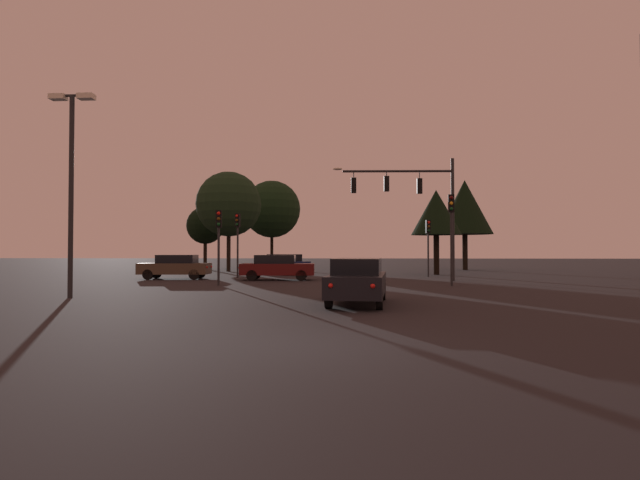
# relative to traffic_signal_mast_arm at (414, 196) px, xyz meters

# --- Properties ---
(ground_plane) EXTENTS (168.00, 168.00, 0.00)m
(ground_plane) POSITION_rel_traffic_signal_mast_arm_xyz_m (-4.51, 4.19, -4.98)
(ground_plane) COLOR black
(ground_plane) RESTS_ON ground
(traffic_signal_mast_arm) EXTENTS (7.13, 0.57, 7.21)m
(traffic_signal_mast_arm) POSITION_rel_traffic_signal_mast_arm_xyz_m (0.00, 0.00, 0.00)
(traffic_signal_mast_arm) COLOR #232326
(traffic_signal_mast_arm) RESTS_ON ground
(traffic_light_corner_left) EXTENTS (0.34, 0.38, 3.88)m
(traffic_light_corner_left) POSITION_rel_traffic_signal_mast_arm_xyz_m (1.55, 4.82, -2.22)
(traffic_light_corner_left) COLOR #232326
(traffic_light_corner_left) RESTS_ON ground
(traffic_light_corner_right) EXTENTS (0.33, 0.37, 4.61)m
(traffic_light_corner_right) POSITION_rel_traffic_signal_mast_arm_xyz_m (1.31, -4.10, -1.73)
(traffic_light_corner_right) COLOR #232326
(traffic_light_corner_right) RESTS_ON ground
(traffic_light_median) EXTENTS (0.34, 0.37, 3.85)m
(traffic_light_median) POSITION_rel_traffic_signal_mast_arm_xyz_m (-10.51, -4.42, -2.24)
(traffic_light_median) COLOR #232326
(traffic_light_median) RESTS_ON ground
(traffic_light_far_side) EXTENTS (0.34, 0.38, 4.23)m
(traffic_light_far_side) POSITION_rel_traffic_signal_mast_arm_xyz_m (-11.16, 2.85, -1.98)
(traffic_light_far_side) COLOR #232326
(traffic_light_far_side) RESTS_ON ground
(car_nearside_lane) EXTENTS (2.17, 4.67, 1.52)m
(car_nearside_lane) POSITION_rel_traffic_signal_mast_arm_xyz_m (-3.57, -12.99, -4.19)
(car_nearside_lane) COLOR black
(car_nearside_lane) RESTS_ON ground
(car_crossing_left) EXTENTS (4.56, 2.04, 1.52)m
(car_crossing_left) POSITION_rel_traffic_signal_mast_arm_xyz_m (-8.20, 0.49, -4.19)
(car_crossing_left) COLOR #4C0F0F
(car_crossing_left) RESTS_ON ground
(car_crossing_right) EXTENTS (4.43, 2.00, 1.52)m
(car_crossing_right) POSITION_rel_traffic_signal_mast_arm_xyz_m (-14.71, 1.14, -4.19)
(car_crossing_right) COLOR #473828
(car_crossing_right) RESTS_ON ground
(car_far_lane) EXTENTS (4.21, 3.91, 1.52)m
(car_far_lane) POSITION_rel_traffic_signal_mast_arm_xyz_m (-8.70, 7.21, -4.19)
(car_far_lane) COLOR #0F1947
(car_far_lane) RESTS_ON ground
(parking_lot_lamp_post) EXTENTS (1.70, 0.36, 7.71)m
(parking_lot_lamp_post) POSITION_rel_traffic_signal_mast_arm_xyz_m (-14.34, -11.36, -0.07)
(parking_lot_lamp_post) COLOR #232326
(parking_lot_lamp_post) RESTS_ON ground
(tree_behind_sign) EXTENTS (3.61, 3.61, 6.05)m
(tree_behind_sign) POSITION_rel_traffic_signal_mast_arm_xyz_m (-17.71, 17.96, -0.76)
(tree_behind_sign) COLOR black
(tree_behind_sign) RESTS_ON ground
(tree_left_far) EXTENTS (5.10, 5.10, 8.36)m
(tree_left_far) POSITION_rel_traffic_signal_mast_arm_xyz_m (6.91, 17.42, 0.83)
(tree_left_far) COLOR black
(tree_left_far) RESTS_ON ground
(tree_center_horizon) EXTENTS (3.71, 3.71, 6.32)m
(tree_center_horizon) POSITION_rel_traffic_signal_mast_arm_xyz_m (2.65, 7.97, -0.37)
(tree_center_horizon) COLOR black
(tree_center_horizon) RESTS_ON ground
(tree_right_cluster) EXTENTS (5.58, 5.58, 8.58)m
(tree_right_cluster) POSITION_rel_traffic_signal_mast_arm_xyz_m (-14.17, 12.78, 0.80)
(tree_right_cluster) COLOR black
(tree_right_cluster) RESTS_ON ground
(tree_lot_edge) EXTENTS (5.98, 5.98, 9.13)m
(tree_lot_edge) POSITION_rel_traffic_signal_mast_arm_xyz_m (-11.90, 22.30, 1.15)
(tree_lot_edge) COLOR black
(tree_lot_edge) RESTS_ON ground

